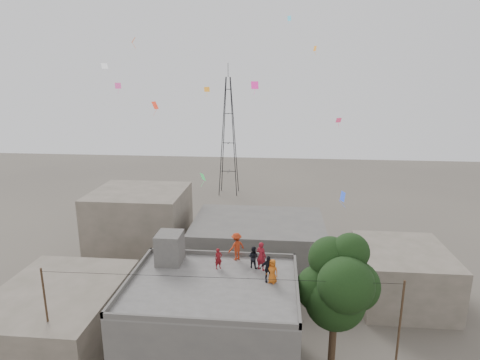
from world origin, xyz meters
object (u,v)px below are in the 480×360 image
object	(u,v)px
stair_head_box	(170,248)
person_red_adult	(261,256)
tree	(339,285)
transmission_tower	(229,137)
person_dark_adult	(268,269)

from	to	relation	value
stair_head_box	person_red_adult	xyz separation A→B (m)	(5.97, -0.50, -0.08)
tree	transmission_tower	distance (m)	41.12
transmission_tower	stair_head_box	bearing A→B (deg)	-88.77
transmission_tower	person_dark_adult	xyz separation A→B (m)	(7.24, -39.37, -2.16)
stair_head_box	person_dark_adult	bearing A→B (deg)	-16.98
stair_head_box	transmission_tower	distance (m)	37.46
stair_head_box	person_dark_adult	xyz separation A→B (m)	(6.44, -1.97, -0.19)
person_red_adult	person_dark_adult	bearing A→B (deg)	138.02
stair_head_box	transmission_tower	xyz separation A→B (m)	(-0.80, 37.40, 1.97)
stair_head_box	person_red_adult	distance (m)	5.99
transmission_tower	person_red_adult	distance (m)	38.56
stair_head_box	tree	xyz separation A→B (m)	(10.57, -2.00, -1.00)
tree	person_dark_adult	bearing A→B (deg)	179.46
person_dark_adult	tree	bearing A→B (deg)	-7.05
stair_head_box	transmission_tower	bearing A→B (deg)	91.23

